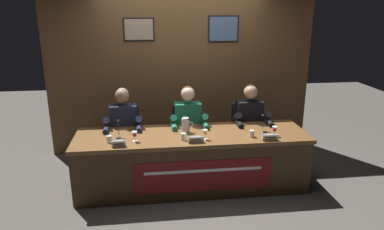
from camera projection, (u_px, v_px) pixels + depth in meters
ground_plane at (192, 185)px, 4.69m from camera, size 12.00×12.00×0.00m
wall_back_panelled at (182, 71)px, 5.56m from camera, size 4.14×0.14×2.60m
conference_table at (193, 154)px, 4.44m from camera, size 2.94×0.84×0.72m
chair_left at (126, 140)px, 5.03m from camera, size 0.44×0.44×0.91m
panelist_left at (124, 127)px, 4.76m from camera, size 0.51×0.48×1.24m
nameplate_left at (119, 143)px, 4.06m from camera, size 0.16×0.06×0.08m
juice_glass_left at (135, 135)px, 4.20m from camera, size 0.06×0.06×0.12m
water_cup_left at (109, 140)px, 4.18m from camera, size 0.06×0.06×0.08m
microphone_left at (118, 133)px, 4.29m from camera, size 0.06×0.17×0.22m
chair_center at (187, 138)px, 5.13m from camera, size 0.44×0.44×0.91m
panelist_center at (188, 124)px, 4.86m from camera, size 0.51×0.48×1.24m
nameplate_center at (196, 139)px, 4.18m from camera, size 0.19×0.06×0.08m
juice_glass_center at (205, 133)px, 4.26m from camera, size 0.06×0.06×0.12m
water_cup_center at (184, 137)px, 4.26m from camera, size 0.06×0.06×0.08m
microphone_center at (190, 130)px, 4.38m from camera, size 0.06×0.17×0.22m
chair_right at (246, 135)px, 5.24m from camera, size 0.44×0.44×0.91m
panelist_right at (250, 122)px, 4.97m from camera, size 0.51×0.48×1.24m
nameplate_right at (270, 137)px, 4.25m from camera, size 0.19×0.06×0.08m
juice_glass_right at (275, 129)px, 4.38m from camera, size 0.06×0.06×0.12m
water_cup_right at (252, 134)px, 4.36m from camera, size 0.06×0.06×0.08m
microphone_right at (264, 127)px, 4.51m from camera, size 0.06×0.17×0.22m
water_pitcher_central at (186, 125)px, 4.51m from camera, size 0.15×0.10×0.21m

